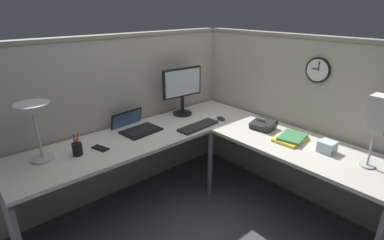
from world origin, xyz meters
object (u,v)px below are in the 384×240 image
at_px(desk_lamp_paper, 379,116).
at_px(computer_mouse, 221,118).
at_px(office_phone, 264,125).
at_px(keyboard, 198,126).
at_px(cell_phone, 100,148).
at_px(laptop, 135,126).
at_px(book_stack, 291,138).
at_px(desk_lamp_dome, 34,114).
at_px(monitor, 182,88).
at_px(tissue_box, 327,147).
at_px(wall_clock, 318,70).
at_px(pen_cup, 77,149).

bearing_deg(desk_lamp_paper, computer_mouse, 95.14).
bearing_deg(computer_mouse, office_phone, -72.19).
relative_size(keyboard, cell_phone, 2.99).
distance_m(laptop, book_stack, 1.42).
distance_m(office_phone, book_stack, 0.31).
bearing_deg(desk_lamp_dome, desk_lamp_paper, -43.68).
distance_m(computer_mouse, desk_lamp_paper, 1.39).
bearing_deg(desk_lamp_dome, office_phone, -23.05).
bearing_deg(monitor, desk_lamp_dome, -177.21).
xyz_separation_m(book_stack, tissue_box, (0.02, -0.30, 0.02)).
relative_size(cell_phone, tissue_box, 1.20).
bearing_deg(keyboard, desk_lamp_paper, -76.35).
xyz_separation_m(computer_mouse, desk_lamp_dome, (-1.61, 0.32, 0.35)).
distance_m(laptop, office_phone, 1.22).
bearing_deg(tissue_box, laptop, 122.41).
distance_m(laptop, wall_clock, 1.72).
relative_size(computer_mouse, wall_clock, 0.47).
xyz_separation_m(monitor, pen_cup, (-1.20, -0.17, -0.24)).
bearing_deg(pen_cup, keyboard, -10.71).
height_order(laptop, office_phone, laptop).
distance_m(pen_cup, office_phone, 1.65).
xyz_separation_m(computer_mouse, desk_lamp_paper, (0.12, -1.34, 0.37)).
height_order(cell_phone, wall_clock, wall_clock).
distance_m(pen_cup, cell_phone, 0.18).
distance_m(keyboard, desk_lamp_paper, 1.46).
distance_m(laptop, desk_lamp_paper, 1.97).
bearing_deg(desk_lamp_dome, wall_clock, -27.13).
relative_size(desk_lamp_dome, cell_phone, 3.09).
xyz_separation_m(cell_phone, tissue_box, (1.33, -1.24, 0.04)).
height_order(book_stack, wall_clock, wall_clock).
bearing_deg(cell_phone, desk_lamp_paper, -66.27).
xyz_separation_m(laptop, cell_phone, (-0.43, -0.18, -0.02)).
bearing_deg(desk_lamp_dome, computer_mouse, -11.22).
xyz_separation_m(keyboard, pen_cup, (-1.08, 0.20, 0.04)).
height_order(desk_lamp_paper, tissue_box, desk_lamp_paper).
distance_m(computer_mouse, desk_lamp_dome, 1.68).
height_order(laptop, computer_mouse, laptop).
height_order(office_phone, wall_clock, wall_clock).
height_order(keyboard, cell_phone, keyboard).
relative_size(keyboard, office_phone, 1.90).
xyz_separation_m(pen_cup, office_phone, (1.52, -0.64, -0.02)).
bearing_deg(desk_lamp_dome, cell_phone, -16.63).
bearing_deg(wall_clock, office_phone, 133.96).
relative_size(monitor, wall_clock, 2.27).
bearing_deg(laptop, cell_phone, -157.36).
xyz_separation_m(keyboard, desk_lamp_paper, (0.42, -1.35, 0.37)).
relative_size(keyboard, tissue_box, 3.58).
bearing_deg(office_phone, laptop, 138.76).
height_order(book_stack, desk_lamp_paper, desk_lamp_paper).
distance_m(desk_lamp_dome, pen_cup, 0.40).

